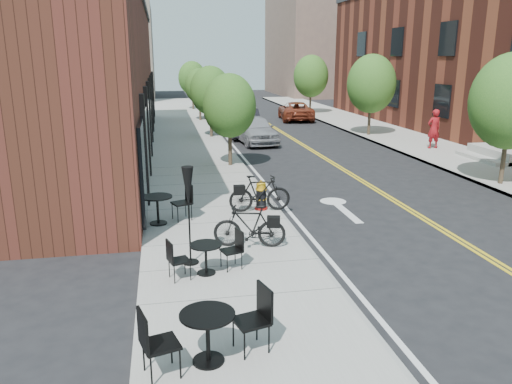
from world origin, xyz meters
TOP-DOWN VIEW (x-y plane):
  - ground at (0.00, 0.00)m, footprint 120.00×120.00m
  - sidewalk_near at (-2.00, 10.00)m, footprint 4.00×70.00m
  - sidewalk_far at (10.00, 10.00)m, footprint 4.00×70.00m
  - building_near at (-6.50, 14.00)m, footprint 5.00×28.00m
  - bg_building_left at (-8.00, 48.00)m, footprint 8.00×14.00m
  - bg_building_right at (16.00, 50.00)m, footprint 10.00×16.00m
  - tree_near_a at (-0.60, 9.00)m, footprint 2.20×2.20m
  - tree_near_b at (-0.60, 17.00)m, footprint 2.30×2.30m
  - tree_near_c at (-0.60, 25.00)m, footprint 2.10×2.10m
  - tree_near_d at (-0.60, 33.00)m, footprint 2.40×2.40m
  - tree_far_a at (8.60, 4.00)m, footprint 2.80×2.80m
  - tree_far_b at (8.60, 16.00)m, footprint 2.80×2.80m
  - tree_far_c at (8.60, 28.00)m, footprint 2.80×2.80m
  - fire_hydrant at (-0.56, 2.49)m, footprint 0.48×0.48m
  - bicycle_left at (-1.43, -0.48)m, footprint 1.81×0.89m
  - bicycle_right at (-0.64, 2.30)m, footprint 1.84×0.54m
  - bistro_set_a at (-2.86, -5.00)m, footprint 1.98×1.03m
  - bistro_set_b at (-2.60, -1.82)m, footprint 1.62×0.85m
  - bistro_set_c at (-3.60, 1.68)m, footprint 1.94×1.11m
  - patio_umbrella at (-2.89, -1.21)m, footprint 0.35×0.35m
  - parked_car_a at (1.55, 14.95)m, footprint 2.22×4.63m
  - parked_car_b at (1.42, 17.56)m, footprint 2.02×4.93m
  - parked_car_c at (0.80, 24.54)m, footprint 2.23×4.81m
  - parked_car_far at (6.43, 24.51)m, footprint 2.86×5.13m
  - pedestrian at (9.93, 11.11)m, footprint 0.75×0.53m

SIDE VIEW (x-z plane):
  - ground at x=0.00m, z-range 0.00..0.00m
  - sidewalk_near at x=-2.00m, z-range 0.00..0.12m
  - sidewalk_far at x=10.00m, z-range 0.00..0.12m
  - fire_hydrant at x=-0.56m, z-range 0.10..0.99m
  - bistro_set_b at x=-2.60m, z-range 0.12..0.97m
  - bistro_set_c at x=-3.60m, z-range 0.12..1.15m
  - bicycle_left at x=-1.43m, z-range 0.12..1.17m
  - bistro_set_a at x=-2.86m, z-range 0.12..1.16m
  - bicycle_right at x=-0.64m, z-range 0.12..1.22m
  - parked_car_far at x=6.43m, z-range 0.00..1.36m
  - parked_car_c at x=0.80m, z-range 0.00..1.36m
  - parked_car_a at x=1.55m, z-range 0.00..1.52m
  - parked_car_b at x=1.42m, z-range 0.00..1.59m
  - pedestrian at x=9.93m, z-range 0.12..2.06m
  - patio_umbrella at x=-2.89m, z-range 0.60..2.79m
  - tree_near_c at x=-0.60m, z-range 0.69..4.37m
  - tree_near_a at x=-0.60m, z-range 0.70..4.51m
  - tree_near_b at x=-0.60m, z-range 0.72..4.70m
  - tree_near_d at x=-0.60m, z-range 0.73..4.85m
  - tree_far_a at x=8.60m, z-range 0.75..5.37m
  - tree_far_b at x=8.60m, z-range 0.75..5.37m
  - tree_far_c at x=8.60m, z-range 0.75..5.37m
  - building_near at x=-6.50m, z-range 0.00..7.00m
  - bg_building_left at x=-8.00m, z-range 0.00..10.00m
  - bg_building_right at x=16.00m, z-range 0.00..12.00m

